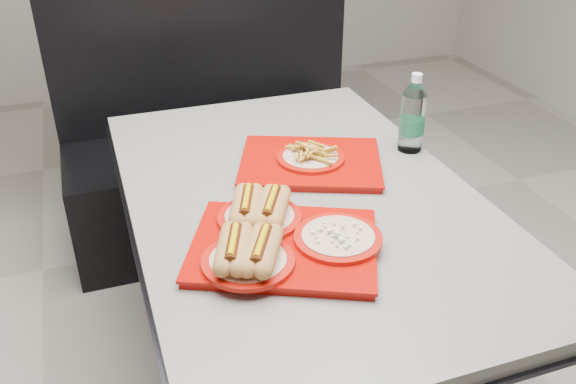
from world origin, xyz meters
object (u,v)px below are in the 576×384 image
object	(u,v)px
booth_bench	(216,144)
tray_near	(276,237)
tray_far	(311,159)
diner_table	(301,243)
water_bottle	(413,118)

from	to	relation	value
booth_bench	tray_near	distance (m)	1.38
tray_far	diner_table	bearing A→B (deg)	-119.55
tray_far	water_bottle	size ratio (longest dim) A/B	2.03
diner_table	booth_bench	bearing A→B (deg)	90.00
diner_table	tray_far	bearing A→B (deg)	60.45
tray_near	water_bottle	bearing A→B (deg)	33.77
diner_table	water_bottle	bearing A→B (deg)	19.29
booth_bench	tray_near	bearing A→B (deg)	-96.37
water_bottle	tray_far	bearing A→B (deg)	-178.90
tray_near	water_bottle	size ratio (longest dim) A/B	2.16
tray_far	water_bottle	xyz separation A→B (m)	(0.33, 0.01, 0.08)
tray_far	water_bottle	world-z (taller)	water_bottle
tray_near	tray_far	distance (m)	0.43
diner_table	tray_near	world-z (taller)	tray_near
tray_far	booth_bench	bearing A→B (deg)	94.56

